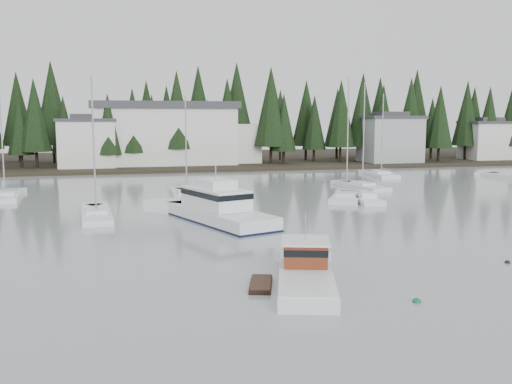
% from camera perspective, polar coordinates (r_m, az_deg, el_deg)
% --- Properties ---
extents(ground, '(260.00, 260.00, 0.00)m').
position_cam_1_polar(ground, '(24.64, 19.88, -13.19)').
color(ground, gray).
rests_on(ground, ground).
extents(far_shore_land, '(240.00, 54.00, 1.00)m').
position_cam_1_polar(far_shore_land, '(117.17, -7.16, 3.14)').
color(far_shore_land, black).
rests_on(far_shore_land, ground).
extents(conifer_treeline, '(200.00, 22.00, 20.00)m').
position_cam_1_polar(conifer_treeline, '(106.28, -6.49, 2.73)').
color(conifer_treeline, black).
rests_on(conifer_treeline, ground).
extents(house_west, '(9.54, 7.42, 8.75)m').
position_cam_1_polar(house_west, '(98.34, -16.52, 4.82)').
color(house_west, silver).
rests_on(house_west, ground).
extents(house_east_a, '(10.60, 8.48, 9.25)m').
position_cam_1_polar(house_east_a, '(108.86, 13.27, 5.28)').
color(house_east_a, '#999EA0').
rests_on(house_east_a, ground).
extents(house_east_b, '(9.54, 7.42, 8.25)m').
position_cam_1_polar(house_east_b, '(122.01, 22.13, 4.90)').
color(house_east_b, silver).
rests_on(house_east_b, ground).
extents(harbor_inn, '(29.50, 11.50, 10.90)m').
position_cam_1_polar(harbor_inn, '(102.01, -7.94, 5.76)').
color(harbor_inn, silver).
rests_on(harbor_inn, ground).
extents(lobster_boat_brown, '(5.61, 8.63, 4.05)m').
position_cam_1_polar(lobster_boat_brown, '(29.56, 4.82, -8.38)').
color(lobster_boat_brown, white).
rests_on(lobster_boat_brown, ground).
extents(cabin_cruiser_center, '(7.93, 13.14, 5.40)m').
position_cam_1_polar(cabin_cruiser_center, '(47.18, -3.77, -2.00)').
color(cabin_cruiser_center, white).
rests_on(cabin_cruiser_center, ground).
extents(sailboat_1, '(3.26, 10.85, 11.41)m').
position_cam_1_polar(sailboat_1, '(61.66, -6.93, -0.55)').
color(sailboat_1, white).
rests_on(sailboat_1, ground).
extents(sailboat_2, '(3.11, 9.83, 12.65)m').
position_cam_1_polar(sailboat_2, '(51.23, -15.68, -2.36)').
color(sailboat_2, white).
rests_on(sailboat_2, ground).
extents(sailboat_3, '(3.69, 9.16, 13.35)m').
position_cam_1_polar(sailboat_3, '(70.90, 10.60, 0.43)').
color(sailboat_3, white).
rests_on(sailboat_3, ground).
extents(sailboat_6, '(6.30, 8.45, 13.24)m').
position_cam_1_polar(sailboat_6, '(60.57, 9.03, -0.70)').
color(sailboat_6, white).
rests_on(sailboat_6, ground).
extents(sailboat_8, '(3.63, 8.33, 12.64)m').
position_cam_1_polar(sailboat_8, '(86.56, 12.41, 1.61)').
color(sailboat_8, white).
rests_on(sailboat_8, ground).
extents(sailboat_9, '(3.58, 8.51, 12.95)m').
position_cam_1_polar(sailboat_9, '(66.38, -23.78, -0.54)').
color(sailboat_9, white).
rests_on(sailboat_9, ground).
extents(runabout_1, '(3.15, 6.39, 1.42)m').
position_cam_1_polar(runabout_1, '(59.30, 11.04, -0.87)').
color(runabout_1, white).
rests_on(runabout_1, ground).
extents(mooring_buoy_green, '(0.41, 0.41, 0.41)m').
position_cam_1_polar(mooring_buoy_green, '(27.95, 15.77, -10.56)').
color(mooring_buoy_green, '#145933').
rests_on(mooring_buoy_green, ground).
extents(mooring_buoy_dark, '(0.35, 0.35, 0.35)m').
position_cam_1_polar(mooring_buoy_dark, '(37.00, 23.85, -6.51)').
color(mooring_buoy_dark, black).
rests_on(mooring_buoy_dark, ground).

